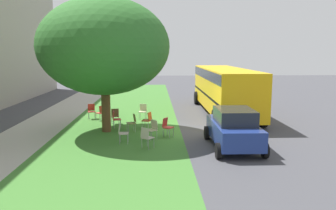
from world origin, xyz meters
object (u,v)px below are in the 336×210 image
at_px(chair_2, 167,126).
at_px(chair_7, 101,112).
at_px(chair_10, 116,118).
at_px(chair_9, 148,119).
at_px(chair_4, 133,121).
at_px(chair_6, 143,110).
at_px(chair_1, 92,110).
at_px(street_tree, 104,47).
at_px(school_bus, 224,86).
at_px(chair_8, 122,132).
at_px(chair_3, 147,136).
at_px(chair_5, 115,115).
at_px(chair_0, 153,128).
at_px(parked_car, 234,128).

bearing_deg(chair_2, chair_7, 43.80).
bearing_deg(chair_10, chair_9, -102.24).
relative_size(chair_4, chair_6, 1.00).
xyz_separation_m(chair_1, chair_9, (-2.80, -3.37, 0.00)).
height_order(street_tree, chair_10, street_tree).
distance_m(chair_2, school_bus, 7.01).
relative_size(chair_8, school_bus, 0.08).
bearing_deg(chair_3, chair_8, 51.79).
bearing_deg(school_bus, chair_5, 114.12).
bearing_deg(chair_2, chair_1, 44.53).
distance_m(chair_6, chair_10, 2.65).
height_order(chair_0, chair_9, same).
xyz_separation_m(street_tree, chair_1, (3.25, 1.33, -3.65)).
bearing_deg(chair_5, school_bus, -65.88).
height_order(chair_10, parked_car, parked_car).
bearing_deg(chair_2, chair_4, 58.09).
relative_size(chair_9, school_bus, 0.08).
relative_size(chair_6, school_bus, 0.08).
distance_m(chair_3, chair_10, 4.24).
distance_m(chair_2, parked_car, 3.33).
height_order(chair_3, chair_9, same).
relative_size(chair_0, chair_5, 1.00).
bearing_deg(chair_0, school_bus, -36.04).
height_order(chair_3, chair_10, same).
bearing_deg(chair_8, chair_7, 18.83).
relative_size(chair_2, chair_3, 1.00).
bearing_deg(street_tree, chair_5, -8.00).
relative_size(chair_3, chair_6, 1.00).
bearing_deg(chair_6, chair_7, 99.63).
xyz_separation_m(parked_car, school_bus, (7.72, -1.20, 0.92)).
xyz_separation_m(street_tree, chair_8, (-2.22, -0.99, -3.65)).
height_order(street_tree, school_bus, street_tree).
relative_size(chair_4, school_bus, 0.08).
height_order(street_tree, parked_car, street_tree).
height_order(street_tree, chair_8, street_tree).
relative_size(chair_3, parked_car, 0.24).
distance_m(chair_2, chair_7, 5.28).
bearing_deg(chair_1, chair_10, -145.29).
xyz_separation_m(chair_5, chair_8, (-3.88, -0.75, 0.00)).
height_order(chair_4, chair_9, same).
distance_m(chair_4, chair_7, 3.41).
distance_m(chair_1, school_bus, 8.35).
bearing_deg(chair_10, chair_4, -133.49).
height_order(chair_0, chair_4, same).
distance_m(chair_2, chair_6, 4.40).
xyz_separation_m(chair_6, school_bus, (1.51, -5.11, 1.24)).
bearing_deg(chair_1, chair_2, -135.47).
distance_m(chair_6, chair_7, 2.42).
height_order(chair_4, chair_8, same).
bearing_deg(chair_8, chair_3, -128.21).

